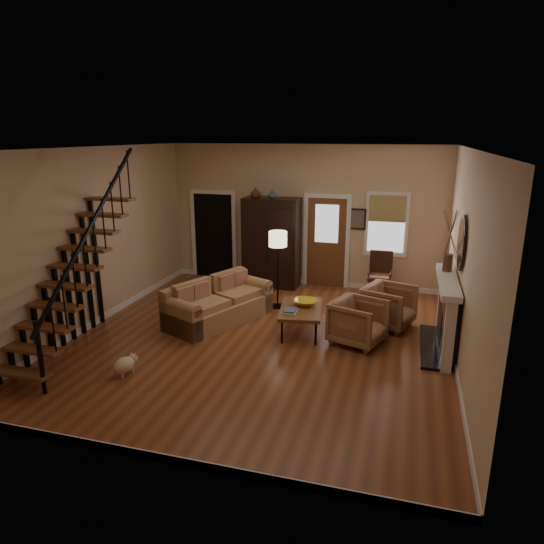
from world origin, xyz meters
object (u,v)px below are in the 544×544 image
(coffee_table, at_px, (301,320))
(side_chair, at_px, (380,275))
(floor_lamp, at_px, (278,270))
(armoire, at_px, (271,243))
(armchair_right, at_px, (389,306))
(armchair_left, at_px, (358,322))
(sofa, at_px, (219,302))

(coffee_table, distance_m, side_chair, 2.72)
(coffee_table, height_order, side_chair, side_chair)
(coffee_table, xyz_separation_m, floor_lamp, (-0.75, 1.16, 0.57))
(armoire, relative_size, armchair_right, 2.41)
(armoire, distance_m, coffee_table, 3.03)
(armchair_left, relative_size, floor_lamp, 0.53)
(sofa, bearing_deg, armchair_right, 35.87)
(armchair_right, height_order, side_chair, side_chair)
(coffee_table, distance_m, floor_lamp, 1.50)
(coffee_table, distance_m, armchair_left, 1.10)
(armoire, bearing_deg, coffee_table, -63.44)
(armoire, relative_size, coffee_table, 1.68)
(armoire, height_order, side_chair, armoire)
(coffee_table, relative_size, armchair_right, 1.43)
(armchair_left, distance_m, side_chair, 2.61)
(sofa, xyz_separation_m, floor_lamp, (0.87, 1.09, 0.41))
(coffee_table, bearing_deg, floor_lamp, 122.94)
(armchair_right, bearing_deg, sofa, 120.96)
(armoire, relative_size, sofa, 0.98)
(armoire, distance_m, armchair_right, 3.46)
(side_chair, bearing_deg, floor_lamp, -148.14)
(sofa, distance_m, coffee_table, 1.64)
(coffee_table, bearing_deg, armoire, 116.56)
(armoire, relative_size, armchair_left, 2.46)
(armchair_left, bearing_deg, armchair_right, -7.61)
(coffee_table, xyz_separation_m, side_chair, (1.25, 2.41, 0.27))
(sofa, height_order, coffee_table, sofa)
(armoire, xyz_separation_m, armchair_right, (2.83, -1.87, -0.65))
(armchair_right, xyz_separation_m, floor_lamp, (-2.28, 0.43, 0.41))
(sofa, distance_m, armchair_right, 3.22)
(armchair_right, bearing_deg, armoire, 75.65)
(sofa, bearing_deg, armchair_left, 18.29)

